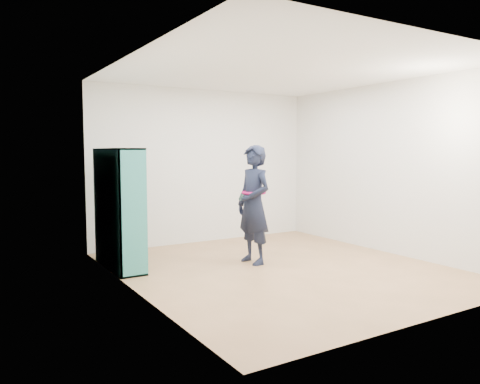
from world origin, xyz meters
TOP-DOWN VIEW (x-y plane):
  - floor at (0.00, 0.00)m, footprint 4.50×4.50m
  - ceiling at (0.00, 0.00)m, footprint 4.50×4.50m
  - wall_left at (-2.00, 0.00)m, footprint 0.02×4.50m
  - wall_right at (2.00, 0.00)m, footprint 0.02×4.50m
  - wall_back at (0.00, 2.25)m, footprint 4.00×0.02m
  - wall_front at (0.00, -2.25)m, footprint 4.00×0.02m
  - bookshelf at (-1.84, 1.20)m, footprint 0.35×1.20m
  - person at (-0.14, 0.47)m, footprint 0.45×0.63m
  - smartphone at (-0.30, 0.54)m, footprint 0.05×0.10m

SIDE VIEW (x-z plane):
  - floor at x=0.00m, z-range 0.00..0.00m
  - bookshelf at x=-1.84m, z-range -0.03..1.57m
  - person at x=-0.14m, z-range 0.00..1.65m
  - smartphone at x=-0.30m, z-range 0.87..0.99m
  - wall_left at x=-2.00m, z-range 0.00..2.60m
  - wall_right at x=2.00m, z-range 0.00..2.60m
  - wall_back at x=0.00m, z-range 0.00..2.60m
  - wall_front at x=0.00m, z-range 0.00..2.60m
  - ceiling at x=0.00m, z-range 2.60..2.60m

